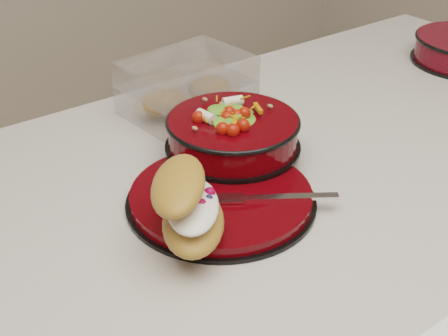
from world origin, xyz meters
TOP-DOWN VIEW (x-y plane):
  - dinner_plate at (-0.26, -0.03)m, footprint 0.26×0.26m
  - salad_bowl at (-0.17, 0.06)m, footprint 0.21×0.21m
  - croissant at (-0.34, -0.08)m, footprint 0.14×0.17m
  - fork at (-0.21, -0.08)m, footprint 0.15×0.11m
  - pastry_box at (-0.13, 0.24)m, footprint 0.22×0.17m

SIDE VIEW (x-z plane):
  - dinner_plate at x=-0.26m, z-range 0.90..0.92m
  - fork at x=-0.21m, z-range 0.92..0.92m
  - pastry_box at x=-0.13m, z-range 0.90..0.99m
  - salad_bowl at x=-0.17m, z-range 0.91..1.00m
  - croissant at x=-0.34m, z-range 0.92..1.00m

